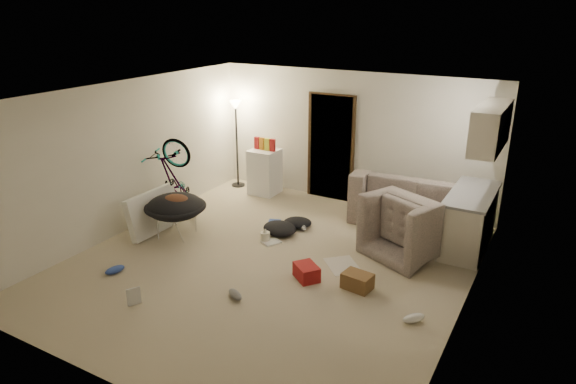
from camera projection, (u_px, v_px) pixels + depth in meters
The scene contains 38 objects.
floor at pixel (270, 264), 7.65m from camera, with size 5.50×6.00×0.02m, color #B6A88C.
ceiling at pixel (268, 94), 6.78m from camera, with size 5.50×6.00×0.02m, color white.
wall_back at pixel (352, 138), 9.68m from camera, with size 5.50×0.02×2.50m, color silver.
wall_front at pixel (100, 277), 4.75m from camera, with size 5.50×0.02×2.50m, color silver.
wall_left at pixel (127, 157), 8.48m from camera, with size 0.02×6.00×2.50m, color silver.
wall_right at pixel (472, 222), 5.94m from camera, with size 0.02×6.00×2.50m, color silver.
doorway at pixel (331, 148), 9.91m from camera, with size 0.85×0.10×2.04m, color black.
door_trim at pixel (331, 148), 9.88m from camera, with size 0.97×0.04×2.10m, color #382513.
floor_lamp at pixel (236, 125), 10.47m from camera, with size 0.28×0.28×1.81m.
kitchen_counter at pixel (469, 221), 8.01m from camera, with size 0.60×1.50×0.88m, color beige.
counter_top at pixel (473, 194), 7.85m from camera, with size 0.64×1.54×0.04m, color gray.
kitchen_uppers at pixel (491, 127), 7.43m from camera, with size 0.38×1.40×0.65m, color beige.
sofa at pixel (419, 208), 8.84m from camera, with size 2.28×0.89×0.67m, color #384038.
armchair at pixel (414, 231), 7.87m from camera, with size 1.09×0.96×0.71m, color #384038.
bicycle at pixel (176, 198), 9.05m from camera, with size 0.54×1.56×0.82m, color black.
book_asset at pixel (128, 306), 6.54m from camera, with size 0.18×0.25×0.02m, color maroon.
mini_fridge at pixel (265, 172), 10.34m from camera, with size 0.53×0.53×0.91m, color white.
snack_box_0 at pixel (257, 144), 10.23m from camera, with size 0.10×0.07×0.30m, color maroon.
snack_box_1 at pixel (262, 145), 10.18m from camera, with size 0.10×0.07×0.30m, color #C67718.
snack_box_2 at pixel (267, 146), 10.12m from camera, with size 0.10×0.07×0.30m, color gold.
snack_box_3 at pixel (273, 147), 10.06m from camera, with size 0.10×0.07×0.30m, color maroon.
saucer_chair at pixel (176, 212), 8.41m from camera, with size 1.01×1.01×0.71m.
hoodie at pixel (176, 201), 8.29m from camera, with size 0.48×0.40×0.22m, color #502C1B.
sofa_drape at pixel (367, 187), 9.20m from camera, with size 0.56×0.46×0.28m, color black.
tv_box at pixel (153, 212), 8.59m from camera, with size 0.13×1.07×0.71m, color silver.
drink_case_a at pixel (357, 281), 6.93m from camera, with size 0.39×0.28×0.22m, color brown.
drink_case_b at pixel (307, 272), 7.17m from camera, with size 0.37×0.27×0.21m, color maroon.
juicer at pixel (265, 236), 8.32m from camera, with size 0.16×0.16×0.23m.
newspaper at pixel (343, 265), 7.57m from camera, with size 0.43×0.56×0.01m, color beige.
book_blue at pixel (274, 223), 9.01m from camera, with size 0.21×0.28×0.03m, color #2B459C.
book_white at pixel (271, 242), 8.29m from camera, with size 0.22×0.28×0.03m, color silver.
shoe_0 at pixel (361, 221), 9.00m from camera, with size 0.27×0.11×0.10m, color #2B459C.
shoe_1 at pixel (302, 226), 8.78m from camera, with size 0.29×0.12×0.11m, color slate.
shoe_2 at pixel (115, 270), 7.34m from camera, with size 0.29×0.12×0.11m, color #2B459C.
shoe_3 at pixel (235, 294), 6.71m from camera, with size 0.29×0.12×0.11m, color slate.
shoe_4 at pixel (414, 318), 6.20m from camera, with size 0.30×0.12×0.11m, color white.
clothes_lump_a at pixel (280, 228), 8.59m from camera, with size 0.59×0.51×0.19m, color black.
clothes_lump_b at pixel (298, 222), 8.88m from camera, with size 0.49×0.42×0.15m, color black.
Camera 1 is at (3.57, -5.81, 3.62)m, focal length 32.00 mm.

